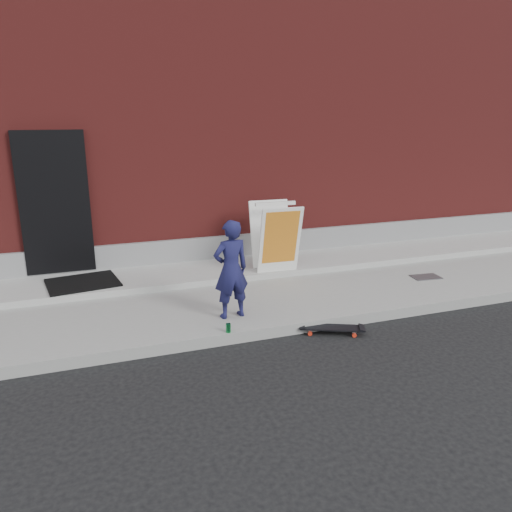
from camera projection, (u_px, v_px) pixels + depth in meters
name	position (u px, v px, depth m)	size (l,w,h in m)	color
ground	(277.00, 338.00, 6.38)	(80.00, 80.00, 0.00)	black
sidewalk	(241.00, 294.00, 7.72)	(20.00, 3.00, 0.15)	gray
apron	(225.00, 270.00, 8.50)	(20.00, 1.20, 0.10)	#959690
building	(171.00, 125.00, 12.04)	(20.00, 8.10, 5.00)	maroon
child	(231.00, 269.00, 6.49)	(0.48, 0.32, 1.32)	#181945
skateboard	(332.00, 328.00, 6.49)	(0.83, 0.53, 0.09)	red
pizza_sign	(276.00, 236.00, 8.19)	(0.72, 0.84, 1.14)	white
soda_can	(228.00, 328.00, 6.17)	(0.06, 0.06, 0.11)	#1B8A40
doormat	(83.00, 283.00, 7.65)	(1.03, 0.83, 0.03)	black
utility_plate	(426.00, 277.00, 8.25)	(0.46, 0.30, 0.01)	#57585C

